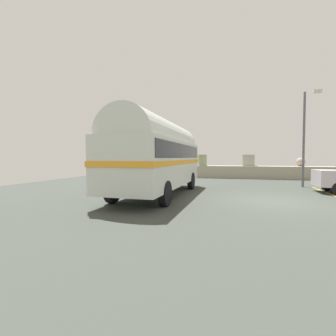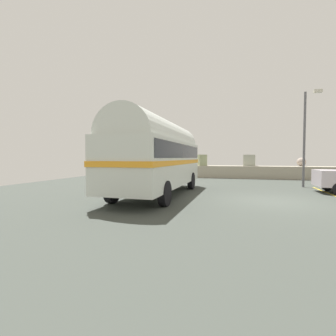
{
  "view_description": "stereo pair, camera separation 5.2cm",
  "coord_description": "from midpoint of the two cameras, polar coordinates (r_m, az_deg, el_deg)",
  "views": [
    {
      "loc": [
        -1.48,
        -10.99,
        1.84
      ],
      "look_at": [
        -4.78,
        0.83,
        1.32
      ],
      "focal_mm": 26.09,
      "sensor_mm": 36.0,
      "label": 1
    },
    {
      "loc": [
        -1.43,
        -10.98,
        1.84
      ],
      "look_at": [
        -4.78,
        0.83,
        1.32
      ],
      "focal_mm": 26.09,
      "sensor_mm": 36.0,
      "label": 2
    }
  ],
  "objects": [
    {
      "name": "breakwater",
      "position": [
        22.89,
        20.05,
        -0.67
      ],
      "size": [
        31.36,
        1.93,
        2.43
      ],
      "color": "#A39A87",
      "rests_on": "ground"
    },
    {
      "name": "ground",
      "position": [
        11.23,
        23.23,
        -7.15
      ],
      "size": [
        32.0,
        26.0,
        0.02
      ],
      "color": "#3C413B"
    },
    {
      "name": "vintage_coach",
      "position": [
        11.92,
        -2.01,
        3.44
      ],
      "size": [
        2.55,
        8.62,
        3.7
      ],
      "rotation": [
        0.0,
        0.0,
        -0.01
      ],
      "color": "black",
      "rests_on": "ground"
    },
    {
      "name": "lamp_post",
      "position": [
        17.24,
        29.64,
        7.06
      ],
      "size": [
        0.86,
        0.61,
        5.85
      ],
      "color": "#5B5B60",
      "rests_on": "ground"
    }
  ]
}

